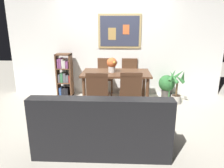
# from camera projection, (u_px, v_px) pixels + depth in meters

# --- Properties ---
(ground_plane) EXTENTS (12.00, 12.00, 0.00)m
(ground_plane) POSITION_uv_depth(u_px,v_px,m) (113.00, 112.00, 4.21)
(ground_plane) COLOR beige
(wall_back_with_painting) EXTENTS (5.20, 0.14, 2.60)m
(wall_back_with_painting) POSITION_uv_depth(u_px,v_px,m) (115.00, 42.00, 5.04)
(wall_back_with_painting) COLOR silver
(wall_back_with_painting) RESTS_ON ground_plane
(dining_table) EXTENTS (1.43, 0.80, 0.74)m
(dining_table) POSITION_uv_depth(u_px,v_px,m) (116.00, 77.00, 4.39)
(dining_table) COLOR brown
(dining_table) RESTS_ON ground_plane
(dining_chair_near_left) EXTENTS (0.40, 0.41, 0.91)m
(dining_chair_near_left) POSITION_uv_depth(u_px,v_px,m) (98.00, 92.00, 3.72)
(dining_chair_near_left) COLOR brown
(dining_chair_near_left) RESTS_ON ground_plane
(dining_chair_far_right) EXTENTS (0.40, 0.41, 0.91)m
(dining_chair_far_right) POSITION_uv_depth(u_px,v_px,m) (129.00, 74.00, 5.07)
(dining_chair_far_right) COLOR brown
(dining_chair_far_right) RESTS_ON ground_plane
(dining_chair_near_right) EXTENTS (0.40, 0.41, 0.91)m
(dining_chair_near_right) POSITION_uv_depth(u_px,v_px,m) (131.00, 92.00, 3.75)
(dining_chair_near_right) COLOR brown
(dining_chair_near_right) RESTS_ON ground_plane
(dining_chair_far_left) EXTENTS (0.40, 0.41, 0.91)m
(dining_chair_far_left) POSITION_uv_depth(u_px,v_px,m) (105.00, 74.00, 5.13)
(dining_chair_far_left) COLOR brown
(dining_chair_far_left) RESTS_ON ground_plane
(leather_couch) EXTENTS (1.80, 0.84, 0.84)m
(leather_couch) POSITION_uv_depth(u_px,v_px,m) (102.00, 128.00, 2.90)
(leather_couch) COLOR black
(leather_couch) RESTS_ON ground_plane
(bookshelf) EXTENTS (0.36, 0.28, 1.05)m
(bookshelf) POSITION_uv_depth(u_px,v_px,m) (64.00, 76.00, 5.04)
(bookshelf) COLOR brown
(bookshelf) RESTS_ON ground_plane
(potted_ivy) EXTENTS (0.39, 0.39, 0.57)m
(potted_ivy) POSITION_uv_depth(u_px,v_px,m) (167.00, 85.00, 4.98)
(potted_ivy) COLOR #4C4742
(potted_ivy) RESTS_ON ground_plane
(potted_palm) EXTENTS (0.41, 0.43, 0.78)m
(potted_palm) POSITION_uv_depth(u_px,v_px,m) (177.00, 88.00, 4.58)
(potted_palm) COLOR #B2ADA3
(potted_palm) RESTS_ON ground_plane
(flower_vase) EXTENTS (0.22, 0.21, 0.31)m
(flower_vase) POSITION_uv_depth(u_px,v_px,m) (112.00, 64.00, 4.32)
(flower_vase) COLOR beige
(flower_vase) RESTS_ON dining_table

